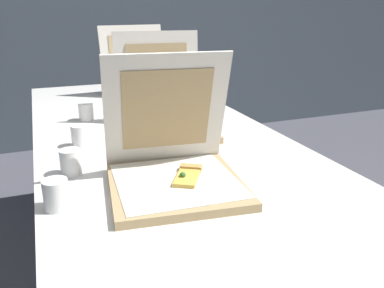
% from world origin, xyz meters
% --- Properties ---
extents(table, '(0.86, 2.37, 0.73)m').
position_xyz_m(table, '(0.00, 0.65, 0.68)').
color(table, silver).
rests_on(table, ground).
extents(pizza_box_front, '(0.37, 0.38, 0.34)m').
position_xyz_m(pizza_box_front, '(-0.08, 0.34, 0.78)').
color(pizza_box_front, tan).
rests_on(pizza_box_front, table).
extents(pizza_box_middle, '(0.38, 0.40, 0.36)m').
position_xyz_m(pizza_box_middle, '(0.04, 0.82, 0.78)').
color(pizza_box_middle, tan).
rests_on(pizza_box_middle, table).
extents(pizza_box_back, '(0.37, 0.42, 0.35)m').
position_xyz_m(pizza_box_back, '(0.10, 1.35, 0.78)').
color(pizza_box_back, tan).
rests_on(pizza_box_back, table).
extents(cup_white_near_center, '(0.06, 0.06, 0.07)m').
position_xyz_m(cup_white_near_center, '(-0.33, 0.52, 0.77)').
color(cup_white_near_center, white).
rests_on(cup_white_near_center, table).
extents(cup_white_far, '(0.06, 0.06, 0.07)m').
position_xyz_m(cup_white_far, '(-0.22, 1.06, 0.77)').
color(cup_white_far, white).
rests_on(cup_white_far, table).
extents(cup_white_mid, '(0.06, 0.06, 0.07)m').
position_xyz_m(cup_white_mid, '(-0.28, 0.75, 0.77)').
color(cup_white_mid, white).
rests_on(cup_white_mid, table).
extents(cup_white_near_left, '(0.06, 0.06, 0.07)m').
position_xyz_m(cup_white_near_left, '(-0.38, 0.32, 0.77)').
color(cup_white_near_left, white).
rests_on(cup_white_near_left, table).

